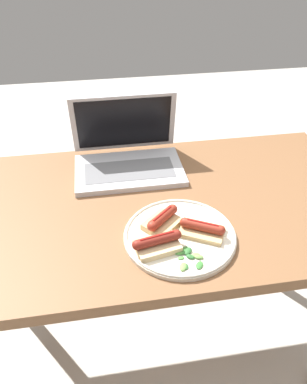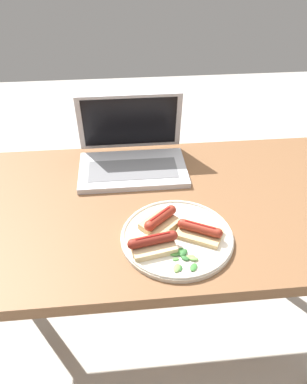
% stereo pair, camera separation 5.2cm
% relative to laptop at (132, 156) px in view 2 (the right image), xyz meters
% --- Properties ---
extents(ground_plane, '(6.00, 6.00, 0.00)m').
position_rel_laptop_xyz_m(ground_plane, '(0.06, -0.20, -0.77)').
color(ground_plane, '#B7B2A8').
extents(desk, '(1.28, 0.67, 0.73)m').
position_rel_laptop_xyz_m(desk, '(0.06, -0.20, -0.13)').
color(desk, brown).
rests_on(desk, ground_plane).
extents(laptop, '(0.35, 0.25, 0.22)m').
position_rel_laptop_xyz_m(laptop, '(0.00, 0.00, 0.00)').
color(laptop, '#B7B7BC').
rests_on(laptop, desk).
extents(plate, '(0.29, 0.29, 0.02)m').
position_rel_laptop_xyz_m(plate, '(0.10, -0.36, -0.03)').
color(plate, silver).
rests_on(plate, desk).
extents(sausage_toast_left, '(0.13, 0.11, 0.04)m').
position_rel_laptop_xyz_m(sausage_toast_left, '(0.15, -0.36, -0.01)').
color(sausage_toast_left, tan).
rests_on(sausage_toast_left, plate).
extents(sausage_toast_middle, '(0.13, 0.09, 0.05)m').
position_rel_laptop_xyz_m(sausage_toast_middle, '(0.03, -0.40, -0.01)').
color(sausage_toast_middle, '#D6B784').
rests_on(sausage_toast_middle, plate).
extents(sausage_toast_right, '(0.12, 0.12, 0.05)m').
position_rel_laptop_xyz_m(sausage_toast_right, '(0.06, -0.32, -0.01)').
color(sausage_toast_right, tan).
rests_on(sausage_toast_right, plate).
extents(salad_pile, '(0.07, 0.09, 0.01)m').
position_rel_laptop_xyz_m(salad_pile, '(0.10, -0.44, -0.03)').
color(salad_pile, '#387A33').
rests_on(salad_pile, plate).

